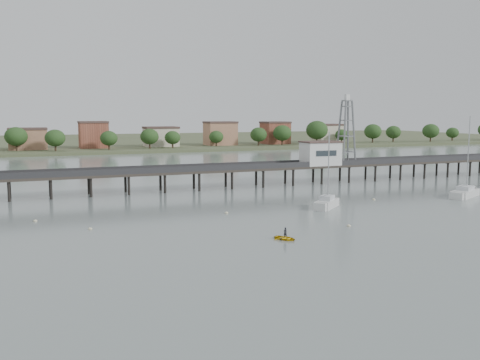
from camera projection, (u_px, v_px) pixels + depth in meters
The scene contains 10 objects.
ground_plane at pixel (403, 267), 53.79m from camera, with size 500.00×500.00×0.00m, color slate.
pier at pixel (213, 170), 108.70m from camera, with size 150.00×5.00×5.50m.
pier_building at pixel (320, 153), 117.44m from camera, with size 8.40×5.40×5.30m.
lattice_tower at pixel (346, 132), 119.25m from camera, with size 3.20×3.20×15.50m.
sailboat_c at pixel (329, 203), 88.58m from camera, with size 7.47×6.89×13.06m.
sailboat_d at pixel (468, 192), 100.11m from camera, with size 9.95×6.77×15.86m.
yellow_dinghy at pixel (285, 240), 65.48m from camera, with size 2.07×0.60×2.90m, color gold.
dinghy_occupant at pixel (285, 240), 65.48m from camera, with size 0.47×1.29×0.31m, color black.
mooring_buoys at pixel (272, 214), 81.45m from camera, with size 72.01×19.82×0.39m.
far_shore at pixel (102, 141), 274.94m from camera, with size 500.00×170.00×10.40m.
Camera 1 is at (-34.49, -42.59, 15.43)m, focal length 40.00 mm.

